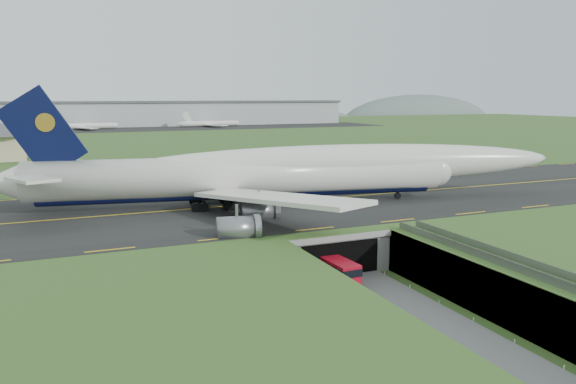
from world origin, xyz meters
name	(u,v)px	position (x,y,z in m)	size (l,w,h in m)	color
ground	(370,295)	(0.00, 0.00, 0.00)	(900.00, 900.00, 0.00)	#3D6026
airfield_deck	(371,273)	(0.00, 0.00, 3.00)	(800.00, 800.00, 6.00)	gray
trench_road	(405,316)	(0.00, -7.50, 0.10)	(12.00, 75.00, 0.20)	slate
taxiway	(274,203)	(0.00, 33.00, 6.09)	(800.00, 44.00, 0.18)	black
tunnel_portal	(313,239)	(0.00, 16.71, 3.33)	(17.00, 22.30, 6.00)	gray
guideway	(564,291)	(11.00, -19.11, 5.32)	(3.00, 53.00, 7.05)	#A8A8A3
jumbo_jet	(286,172)	(1.58, 31.13, 11.71)	(100.82, 63.03, 21.19)	silver
shuttle_tram	(337,270)	(-1.62, 5.94, 1.75)	(3.42, 8.02, 3.20)	#B80C1F
cargo_terminal	(111,114)	(-0.20, 299.41, 13.96)	(320.00, 67.00, 15.60)	#B2B2B2
distant_hills	(174,129)	(64.38, 430.00, -4.00)	(700.00, 91.00, 60.00)	#576861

